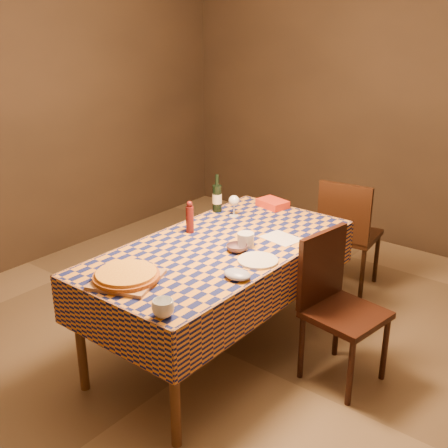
# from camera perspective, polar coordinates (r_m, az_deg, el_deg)

# --- Properties ---
(room) EXTENTS (5.00, 5.10, 2.70)m
(room) POSITION_cam_1_polar(r_m,az_deg,el_deg) (3.35, -0.54, 6.97)
(room) COLOR brown
(room) RESTS_ON ground
(dining_table) EXTENTS (0.94, 1.84, 0.77)m
(dining_table) POSITION_cam_1_polar(r_m,az_deg,el_deg) (3.56, -0.50, -3.33)
(dining_table) COLOR brown
(dining_table) RESTS_ON ground
(cutting_board) EXTENTS (0.43, 0.43, 0.02)m
(cutting_board) POSITION_cam_1_polar(r_m,az_deg,el_deg) (3.12, -9.86, -5.58)
(cutting_board) COLOR #A5744D
(cutting_board) RESTS_ON dining_table
(pizza) EXTENTS (0.39, 0.39, 0.04)m
(pizza) POSITION_cam_1_polar(r_m,az_deg,el_deg) (3.11, -9.89, -5.12)
(pizza) COLOR #924918
(pizza) RESTS_ON cutting_board
(pepper_mill) EXTENTS (0.06, 0.06, 0.22)m
(pepper_mill) POSITION_cam_1_polar(r_m,az_deg,el_deg) (3.71, -3.50, 0.63)
(pepper_mill) COLOR #4A1111
(pepper_mill) RESTS_ON dining_table
(bowl) EXTENTS (0.17, 0.17, 0.04)m
(bowl) POSITION_cam_1_polar(r_m,az_deg,el_deg) (3.45, 1.33, -2.44)
(bowl) COLOR #59404B
(bowl) RESTS_ON dining_table
(wine_glass) EXTENTS (0.08, 0.08, 0.16)m
(wine_glass) POSITION_cam_1_polar(r_m,az_deg,el_deg) (4.00, 1.02, 2.30)
(wine_glass) COLOR silver
(wine_glass) RESTS_ON dining_table
(wine_bottle) EXTENTS (0.09, 0.09, 0.28)m
(wine_bottle) POSITION_cam_1_polar(r_m,az_deg,el_deg) (4.10, -0.71, 2.69)
(wine_bottle) COLOR black
(wine_bottle) RESTS_ON dining_table
(deli_tub) EXTENTS (0.13, 0.13, 0.09)m
(deli_tub) POSITION_cam_1_polar(r_m,az_deg,el_deg) (3.51, 2.21, -1.60)
(deli_tub) COLOR silver
(deli_tub) RESTS_ON dining_table
(takeout_container) EXTENTS (0.25, 0.20, 0.05)m
(takeout_container) POSITION_cam_1_polar(r_m,az_deg,el_deg) (4.23, 4.96, 2.09)
(takeout_container) COLOR red
(takeout_container) RESTS_ON dining_table
(white_plate) EXTENTS (0.29, 0.29, 0.01)m
(white_plate) POSITION_cam_1_polar(r_m,az_deg,el_deg) (3.32, 3.46, -3.71)
(white_plate) COLOR silver
(white_plate) RESTS_ON dining_table
(tumbler) EXTENTS (0.13, 0.13, 0.09)m
(tumbler) POSITION_cam_1_polar(r_m,az_deg,el_deg) (2.75, -6.21, -8.52)
(tumbler) COLOR white
(tumbler) RESTS_ON dining_table
(flour_patch) EXTENTS (0.26, 0.22, 0.00)m
(flour_patch) POSITION_cam_1_polar(r_m,az_deg,el_deg) (3.66, 5.85, -1.44)
(flour_patch) COLOR silver
(flour_patch) RESTS_ON dining_table
(flour_bag) EXTENTS (0.19, 0.16, 0.05)m
(flour_bag) POSITION_cam_1_polar(r_m,az_deg,el_deg) (3.10, 1.35, -5.14)
(flour_bag) COLOR #979FC1
(flour_bag) RESTS_ON dining_table
(chair_far) EXTENTS (0.47, 0.47, 0.93)m
(chair_far) POSITION_cam_1_polar(r_m,az_deg,el_deg) (4.56, 12.44, -0.57)
(chair_far) COLOR black
(chair_far) RESTS_ON ground
(chair_right) EXTENTS (0.48, 0.48, 0.93)m
(chair_right) POSITION_cam_1_polar(r_m,az_deg,el_deg) (3.49, 11.24, -7.48)
(chair_right) COLOR black
(chair_right) RESTS_ON ground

